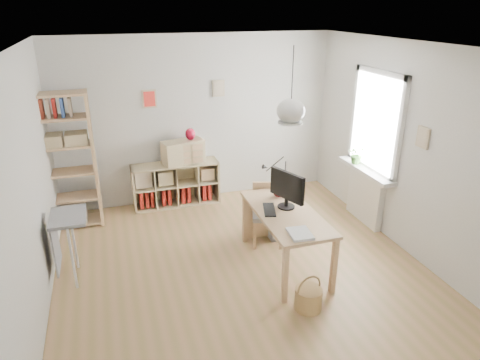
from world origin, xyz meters
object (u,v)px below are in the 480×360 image
object	(u,v)px
monitor	(287,188)
drawer_chest	(183,152)
cube_shelf	(174,187)
chair	(267,210)
desk	(286,219)
storage_chest	(286,216)
tall_bookshelf	(65,157)

from	to	relation	value
monitor	drawer_chest	world-z (taller)	monitor
cube_shelf	monitor	xyz separation A→B (m)	(1.07, -2.11, 0.72)
chair	monitor	distance (m)	0.74
desk	chair	bearing A→B (deg)	89.74
storage_chest	drawer_chest	world-z (taller)	drawer_chest
tall_bookshelf	storage_chest	distance (m)	3.29
drawer_chest	cube_shelf	bearing A→B (deg)	152.90
desk	monitor	distance (m)	0.38
cube_shelf	drawer_chest	world-z (taller)	drawer_chest
storage_chest	monitor	bearing A→B (deg)	-114.27
chair	drawer_chest	size ratio (longest dim) A/B	1.29
tall_bookshelf	storage_chest	world-z (taller)	tall_bookshelf
tall_bookshelf	monitor	bearing A→B (deg)	-34.79
desk	tall_bookshelf	distance (m)	3.27
desk	tall_bookshelf	xyz separation A→B (m)	(-2.59, 1.95, 0.43)
drawer_chest	monitor	bearing A→B (deg)	-79.75
chair	storage_chest	distance (m)	0.50
storage_chest	tall_bookshelf	bearing A→B (deg)	160.10
cube_shelf	tall_bookshelf	size ratio (longest dim) A/B	0.70
tall_bookshelf	desk	bearing A→B (deg)	-37.01
tall_bookshelf	drawer_chest	xyz separation A→B (m)	(1.73, 0.24, -0.18)
monitor	drawer_chest	size ratio (longest dim) A/B	0.80
tall_bookshelf	monitor	distance (m)	3.21
desk	chair	world-z (taller)	chair
tall_bookshelf	storage_chest	bearing A→B (deg)	-20.78
storage_chest	drawer_chest	bearing A→B (deg)	133.00
cube_shelf	chair	bearing A→B (deg)	-57.40
desk	cube_shelf	xyz separation A→B (m)	(-1.02, 2.23, -0.36)
monitor	tall_bookshelf	bearing A→B (deg)	123.83
cube_shelf	chair	world-z (taller)	chair
monitor	storage_chest	bearing A→B (deg)	43.47
chair	desk	bearing A→B (deg)	-72.06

